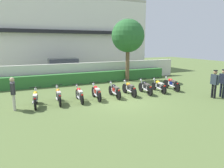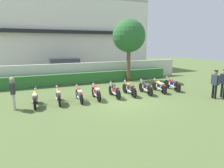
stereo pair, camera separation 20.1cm
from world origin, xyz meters
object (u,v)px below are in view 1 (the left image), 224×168
motorcycle_in_row_0 (36,98)px  officer_1 (223,81)px  parked_car (65,68)px  tree_near_inspector (128,36)px  motorcycle_in_row_7 (159,86)px  motorcycle_in_row_2 (79,94)px  motorcycle_in_row_1 (58,95)px  motorcycle_in_row_5 (129,88)px  officer_0 (215,82)px  inspector_person (13,91)px  motorcycle_in_row_4 (114,90)px  motorcycle_in_row_8 (171,84)px  motorcycle_in_row_6 (145,87)px  motorcycle_in_row_3 (96,92)px

motorcycle_in_row_0 → officer_1: (10.70, -2.84, 0.58)m
parked_car → motorcycle_in_row_0: (-3.46, -8.59, -0.48)m
tree_near_inspector → motorcycle_in_row_7: size_ratio=2.90×
motorcycle_in_row_2 → motorcycle_in_row_1: bearing=87.9°
motorcycle_in_row_2 → motorcycle_in_row_7: 5.63m
tree_near_inspector → motorcycle_in_row_5: bearing=-117.9°
officer_1 → tree_near_inspector: bearing=-58.9°
motorcycle_in_row_2 → officer_0: officer_0 is taller
inspector_person → officer_1: size_ratio=0.96×
officer_1 → motorcycle_in_row_4: bearing=-13.0°
motorcycle_in_row_5 → motorcycle_in_row_8: motorcycle_in_row_8 is taller
parked_car → motorcycle_in_row_1: 8.77m
motorcycle_in_row_5 → officer_0: (4.34, -2.80, 0.57)m
motorcycle_in_row_2 → motorcycle_in_row_6: 4.50m
motorcycle_in_row_6 → motorcycle_in_row_8: (2.33, 0.15, 0.00)m
tree_near_inspector → motorcycle_in_row_3: bearing=-135.6°
motorcycle_in_row_2 → motorcycle_in_row_5: 3.33m
motorcycle_in_row_3 → motorcycle_in_row_6: bearing=-86.1°
motorcycle_in_row_4 → officer_1: 6.73m
motorcycle_in_row_5 → motorcycle_in_row_6: motorcycle_in_row_5 is taller
motorcycle_in_row_7 → inspector_person: (-9.04, -0.12, 0.55)m
motorcycle_in_row_1 → parked_car: bearing=-10.2°
motorcycle_in_row_2 → officer_1: (8.32, -2.83, 0.60)m
inspector_person → officer_1: 12.04m
motorcycle_in_row_0 → inspector_person: 1.17m
motorcycle_in_row_1 → motorcycle_in_row_5: motorcycle_in_row_1 is taller
motorcycle_in_row_4 → motorcycle_in_row_8: (4.59, 0.10, 0.01)m
parked_car → tree_near_inspector: 6.82m
parked_car → motorcycle_in_row_4: 8.69m
motorcycle_in_row_0 → motorcycle_in_row_4: (4.63, -0.01, -0.01)m
motorcycle_in_row_0 → motorcycle_in_row_2: bearing=-82.7°
motorcycle_in_row_8 → inspector_person: 10.26m
motorcycle_in_row_0 → motorcycle_in_row_5: (5.71, 0.05, -0.00)m
motorcycle_in_row_3 → officer_0: officer_0 is taller
motorcycle_in_row_1 → motorcycle_in_row_3: size_ratio=1.07×
motorcycle_in_row_5 → inspector_person: inspector_person is taller
inspector_person → officer_1: bearing=-12.9°
motorcycle_in_row_2 → motorcycle_in_row_3: (1.04, 0.00, 0.02)m
parked_car → motorcycle_in_row_7: (4.55, -8.61, -0.50)m
motorcycle_in_row_7 → motorcycle_in_row_0: bearing=97.0°
motorcycle_in_row_1 → inspector_person: inspector_person is taller
motorcycle_in_row_5 → motorcycle_in_row_7: 2.31m
officer_0 → officer_1: (0.65, -0.08, 0.01)m
motorcycle_in_row_0 → motorcycle_in_row_2: motorcycle_in_row_0 is taller
inspector_person → officer_0: (11.08, -2.61, 0.04)m
inspector_person → motorcycle_in_row_4: bearing=1.3°
motorcycle_in_row_5 → officer_1: (5.00, -2.88, 0.58)m
motorcycle_in_row_1 → motorcycle_in_row_7: 6.80m
motorcycle_in_row_6 → officer_1: size_ratio=1.08×
motorcycle_in_row_6 → motorcycle_in_row_0: bearing=95.9°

